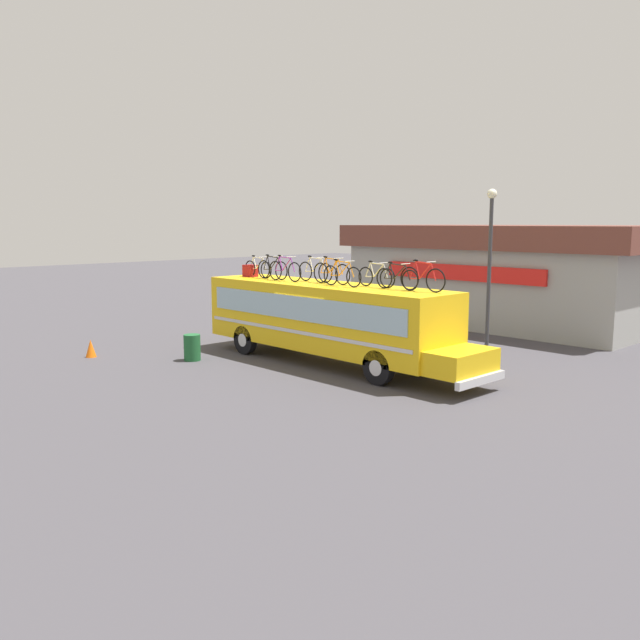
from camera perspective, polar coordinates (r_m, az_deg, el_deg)
name	(u,v)px	position (r m, az deg, el deg)	size (l,w,h in m)	color
ground_plane	(324,363)	(23.74, 0.37, -3.65)	(120.00, 120.00, 0.00)	#423F44
bus	(328,318)	(23.31, 0.71, 0.20)	(11.65, 2.49, 2.81)	yellow
luggage_bag_1	(250,271)	(26.46, -5.97, 4.20)	(0.51, 0.40, 0.47)	maroon
rooftop_bicycle_1	(258,268)	(26.00, -5.31, 4.41)	(1.63, 0.44, 0.86)	black
rooftop_bicycle_2	(272,269)	(25.18, -4.09, 4.36)	(1.73, 0.44, 0.93)	black
rooftop_bicycle_3	(285,270)	(24.36, -3.03, 4.26)	(1.79, 0.44, 0.95)	black
rooftop_bicycle_4	(315,271)	(23.98, -0.42, 4.20)	(1.76, 0.44, 0.94)	black
rooftop_bicycle_5	(331,273)	(23.18, 0.98, 4.07)	(1.80, 0.44, 0.96)	black
rooftop_bicycle_6	(342,275)	(22.33, 1.88, 3.85)	(1.76, 0.44, 0.91)	black
rooftop_bicycle_7	(376,276)	(22.12, 4.82, 3.74)	(1.61, 0.44, 0.87)	black
rooftop_bicycle_8	(397,278)	(21.36, 6.57, 3.57)	(1.72, 0.44, 0.89)	black
rooftop_bicycle_9	(422,278)	(20.92, 8.72, 3.53)	(1.75, 0.44, 0.98)	black
roadside_building	(507,273)	(34.39, 15.69, 3.91)	(15.09, 8.43, 4.78)	#9E9E99
trash_bin	(192,348)	(24.46, -10.85, -2.32)	(0.59, 0.59, 0.94)	#1E592D
traffic_cone	(91,348)	(26.04, -18.96, -2.30)	(0.39, 0.39, 0.65)	orange
street_lamp	(490,255)	(25.10, 14.28, 5.42)	(0.35, 0.35, 6.12)	#38383D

